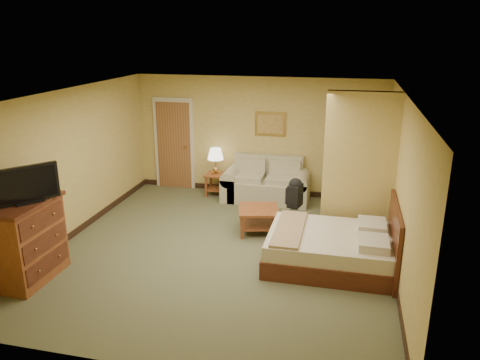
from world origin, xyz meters
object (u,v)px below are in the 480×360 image
(coffee_table, at_px, (258,215))
(bed, at_px, (333,247))
(dresser, at_px, (29,241))
(loveseat, at_px, (266,186))

(coffee_table, xyz_separation_m, bed, (1.38, -0.96, -0.04))
(dresser, relative_size, bed, 0.63)
(coffee_table, bearing_deg, loveseat, 95.51)
(dresser, bearing_deg, loveseat, 56.48)
(dresser, height_order, bed, dresser)
(bed, bearing_deg, loveseat, 120.00)
(coffee_table, relative_size, bed, 0.44)
(coffee_table, bearing_deg, bed, -34.82)
(loveseat, height_order, coffee_table, loveseat)
(loveseat, height_order, bed, bed)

